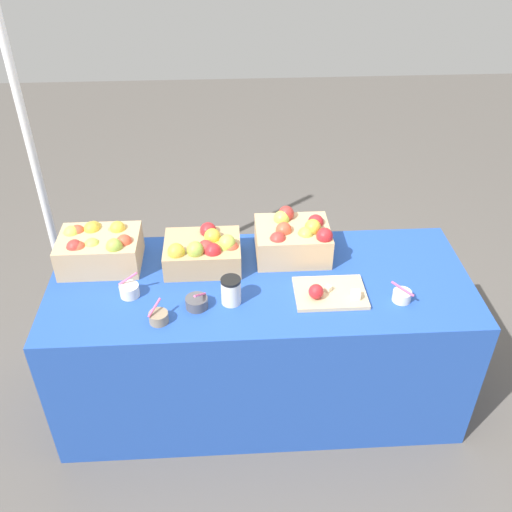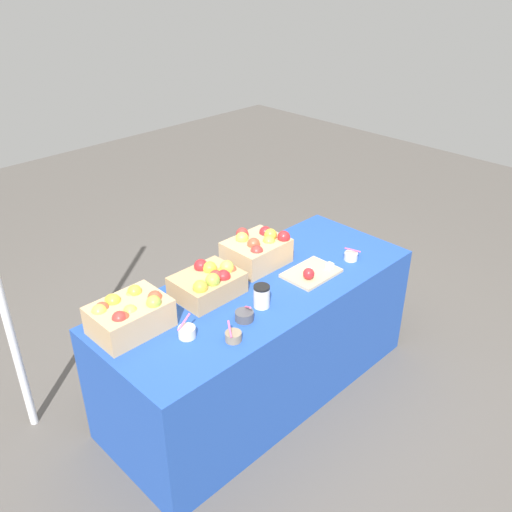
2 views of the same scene
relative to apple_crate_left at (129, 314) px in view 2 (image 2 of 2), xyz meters
The scene contains 11 objects.
ground_plane 1.12m from the apple_crate_left, 12.96° to the right, with size 10.00×10.00×0.00m, color #56514C.
table 0.88m from the apple_crate_left, 12.96° to the right, with size 1.90×0.76×0.74m, color #234CAD.
apple_crate_left is the anchor object (origin of this frame).
apple_crate_middle 0.49m from the apple_crate_left, ahead, with size 0.35×0.27×0.17m.
apple_crate_right 0.90m from the apple_crate_left, ahead, with size 0.34×0.28×0.21m.
cutting_board_front 1.06m from the apple_crate_left, 16.15° to the right, with size 0.31×0.22×0.08m.
sample_bowl_near 0.30m from the apple_crate_left, 56.68° to the right, with size 0.09×0.08×0.11m.
sample_bowl_mid 1.37m from the apple_crate_left, 14.48° to the right, with size 0.10×0.08×0.10m.
sample_bowl_far 0.57m from the apple_crate_left, 36.62° to the right, with size 0.10×0.10×0.10m.
sample_bowl_extra 0.52m from the apple_crate_left, 54.57° to the right, with size 0.08×0.09×0.09m.
coffee_cup 0.68m from the apple_crate_left, 27.56° to the right, with size 0.09×0.09×0.12m.
Camera 2 is at (-1.84, -1.82, 2.37)m, focal length 38.68 mm.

